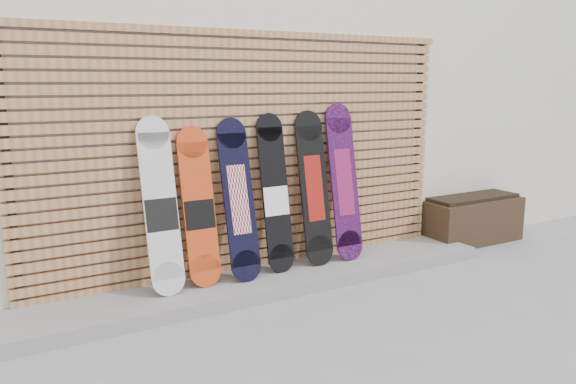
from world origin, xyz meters
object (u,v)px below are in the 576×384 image
snowboard_2 (239,200)px  snowboard_4 (314,188)px  planter_box (471,219)px  snowboard_3 (275,194)px  snowboard_0 (161,207)px  snowboard_1 (199,208)px  snowboard_5 (344,182)px

snowboard_2 → snowboard_4: size_ratio=0.97×
planter_box → snowboard_3: size_ratio=0.85×
planter_box → snowboard_4: bearing=-179.1°
snowboard_4 → snowboard_0: bearing=-179.1°
snowboard_1 → snowboard_5: 1.51m
snowboard_2 → snowboard_4: 0.80m
snowboard_3 → snowboard_2: bearing=-175.5°
snowboard_4 → planter_box: bearing=0.9°
snowboard_2 → snowboard_5: (1.14, 0.02, 0.05)m
snowboard_0 → snowboard_5: snowboard_5 is taller
snowboard_2 → snowboard_5: 1.14m
planter_box → snowboard_3: snowboard_3 is taller
snowboard_1 → snowboard_5: bearing=-0.2°
planter_box → snowboard_1: bearing=-179.4°
snowboard_2 → snowboard_3: snowboard_3 is taller
snowboard_3 → snowboard_5: 0.76m
planter_box → snowboard_0: size_ratio=0.84×
planter_box → snowboard_0: 3.74m
snowboard_4 → snowboard_5: 0.34m
snowboard_1 → snowboard_2: size_ratio=0.96×
snowboard_5 → snowboard_1: bearing=179.8°
planter_box → snowboard_0: (-3.69, -0.06, 0.57)m
snowboard_2 → snowboard_5: size_ratio=0.93×
snowboard_1 → planter_box: bearing=0.6°
snowboard_1 → snowboard_5: (1.51, -0.01, 0.09)m
snowboard_2 → snowboard_5: bearing=1.0°
snowboard_0 → snowboard_1: bearing=3.7°
planter_box → snowboard_1: snowboard_1 is taller
snowboard_3 → snowboard_5: snowboard_5 is taller
snowboard_5 → snowboard_2: bearing=-179.0°
snowboard_2 → snowboard_1: bearing=175.8°
planter_box → snowboard_2: (-2.99, -0.06, 0.56)m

